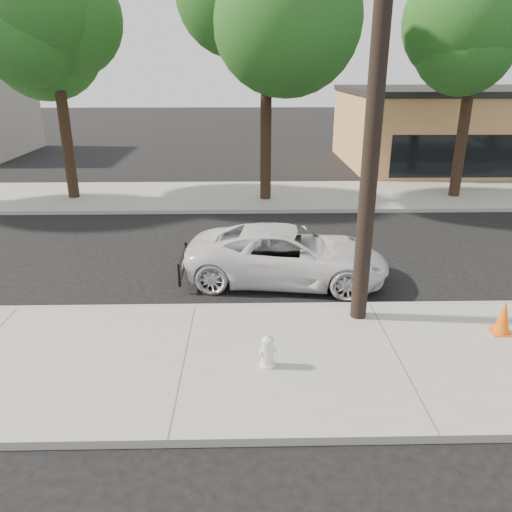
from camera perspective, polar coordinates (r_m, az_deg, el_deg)
name	(u,v)px	position (r m, az deg, el deg)	size (l,w,h in m)	color
ground	(203,275)	(13.48, -6.11, -2.20)	(120.00, 120.00, 0.00)	black
near_sidewalk	(185,361)	(9.64, -8.14, -11.81)	(90.00, 4.40, 0.15)	gray
far_sidewalk	(218,196)	(21.52, -4.36, 6.85)	(90.00, 5.00, 0.15)	gray
curb_near	(195,308)	(11.55, -6.93, -5.93)	(90.00, 0.12, 0.16)	#9E9B93
building_main	(509,129)	(32.18, 26.92, 12.85)	(18.00, 10.00, 4.00)	tan
utility_pole	(375,98)	(9.98, 13.50, 17.16)	(1.40, 0.34, 9.00)	black
tree_b	(57,41)	(21.60, -21.74, 21.87)	(4.34, 4.20, 8.45)	black
tree_c	(273,18)	(20.10, 1.92, 25.55)	(4.96, 4.80, 9.55)	black
tree_d	(483,35)	(22.27, 24.55, 21.98)	(4.50, 4.35, 8.75)	black
police_cruiser	(288,255)	(12.86, 3.63, 0.14)	(2.36, 5.12, 1.42)	silver
fire_hydrant	(268,352)	(9.13, 1.33, -10.90)	(0.33, 0.29, 0.60)	silver
traffic_cone	(503,317)	(11.31, 26.42, -6.30)	(0.40, 0.40, 0.73)	#F35C0C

